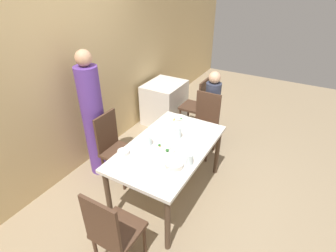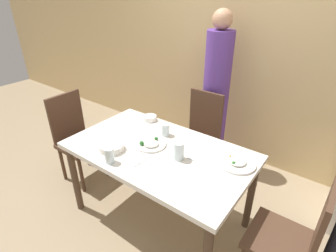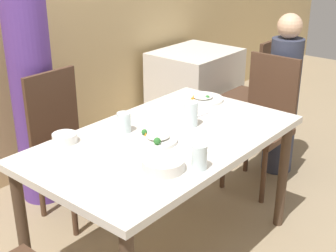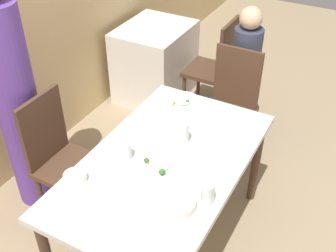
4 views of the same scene
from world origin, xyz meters
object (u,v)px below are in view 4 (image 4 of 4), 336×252
at_px(person_adult, 18,107).
at_px(plate_rice_adult, 182,102).
at_px(chair_child_spot, 230,104).
at_px(person_child, 243,81).
at_px(chair_adult_spot, 61,156).
at_px(bowl_curry, 177,203).
at_px(glass_water_tall, 182,133).

relative_size(person_adult, plate_rice_adult, 6.42).
xyz_separation_m(person_adult, plate_rice_adult, (0.66, -0.90, -0.06)).
bearing_deg(person_adult, chair_child_spot, -43.24).
xyz_separation_m(chair_child_spot, person_child, (0.28, -0.00, 0.07)).
distance_m(chair_adult_spot, bowl_curry, 1.07).
height_order(chair_adult_spot, glass_water_tall, chair_adult_spot).
bearing_deg(glass_water_tall, person_child, 0.60).
bearing_deg(glass_water_tall, chair_child_spot, 0.79).
xyz_separation_m(chair_adult_spot, bowl_curry, (-0.23, -1.01, 0.27)).
bearing_deg(plate_rice_adult, glass_water_tall, -153.05).
relative_size(person_adult, person_child, 1.41).
bearing_deg(bowl_curry, person_child, 8.03).
height_order(plate_rice_adult, glass_water_tall, glass_water_tall).
distance_m(chair_child_spot, plate_rice_adult, 0.59).
distance_m(chair_adult_spot, glass_water_tall, 0.89).
height_order(chair_adult_spot, person_child, person_child).
xyz_separation_m(chair_adult_spot, person_adult, (0.00, 0.31, 0.31)).
relative_size(bowl_curry, plate_rice_adult, 0.73).
relative_size(chair_child_spot, person_adult, 0.55).
distance_m(person_adult, plate_rice_adult, 1.12).
bearing_deg(bowl_curry, chair_adult_spot, 77.42).
relative_size(person_child, glass_water_tall, 8.65).
height_order(chair_child_spot, bowl_curry, chair_child_spot).
height_order(person_adult, bowl_curry, person_adult).
height_order(person_adult, person_child, person_adult).
relative_size(chair_adult_spot, person_adult, 0.55).
relative_size(bowl_curry, glass_water_tall, 1.39).
relative_size(chair_adult_spot, chair_child_spot, 1.00).
distance_m(person_child, plate_rice_adult, 0.82).
height_order(chair_adult_spot, plate_rice_adult, chair_adult_spot).
bearing_deg(person_child, person_adult, 142.92).
xyz_separation_m(chair_adult_spot, glass_water_tall, (0.27, -0.79, 0.31)).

